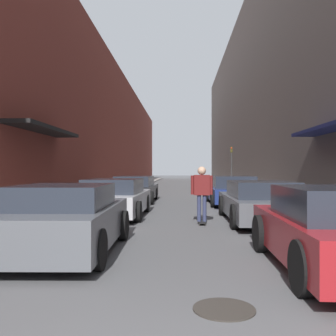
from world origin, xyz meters
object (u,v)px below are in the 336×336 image
at_px(parked_car_left_0, 66,219).
at_px(parked_car_left_1, 115,198).
at_px(parked_car_right_2, 232,191).
at_px(manhole_cover, 224,309).
at_px(traffic_light, 231,162).
at_px(parked_car_right_1, 260,202).
at_px(parked_car_right_0, 333,230).
at_px(parked_car_left_2, 135,189).
at_px(skateboarder, 202,189).

relative_size(parked_car_left_0, parked_car_left_1, 0.93).
relative_size(parked_car_right_2, manhole_cover, 6.50).
bearing_deg(traffic_light, parked_car_right_1, -94.96).
distance_m(parked_car_right_0, manhole_cover, 2.59).
height_order(parked_car_left_0, manhole_cover, parked_car_left_0).
distance_m(parked_car_left_0, parked_car_left_2, 10.97).
relative_size(parked_car_left_1, parked_car_right_2, 0.97).
distance_m(parked_car_left_0, skateboarder, 4.71).
relative_size(parked_car_left_2, parked_car_right_1, 1.01).
bearing_deg(parked_car_right_1, parked_car_left_2, 124.16).
height_order(parked_car_left_1, parked_car_right_1, parked_car_left_1).
bearing_deg(parked_car_right_1, parked_car_left_0, -136.70).
bearing_deg(parked_car_right_1, skateboarder, -165.20).
xyz_separation_m(parked_car_left_2, parked_car_right_2, (4.47, -1.20, 0.02)).
bearing_deg(parked_car_right_2, parked_car_left_2, 164.94).
bearing_deg(parked_car_left_0, skateboarder, 53.92).
xyz_separation_m(parked_car_left_1, parked_car_right_1, (4.54, -1.08, -0.01)).
bearing_deg(parked_car_left_1, manhole_cover, -71.74).
height_order(parked_car_left_2, parked_car_right_1, parked_car_left_2).
bearing_deg(traffic_light, parked_car_right_0, -93.81).
bearing_deg(parked_car_left_0, traffic_light, 74.73).
bearing_deg(parked_car_right_0, parked_car_right_2, 90.48).
bearing_deg(parked_car_right_0, parked_car_left_1, 125.31).
xyz_separation_m(parked_car_left_2, manhole_cover, (2.69, -13.73, -0.59)).
distance_m(parked_car_left_0, parked_car_left_1, 5.34).
xyz_separation_m(parked_car_left_1, parked_car_left_2, (-0.02, 5.63, -0.01)).
relative_size(parked_car_left_1, manhole_cover, 6.29).
relative_size(skateboarder, manhole_cover, 2.36).
relative_size(parked_car_left_2, parked_car_right_0, 1.19).
relative_size(parked_car_left_0, parked_car_left_2, 0.84).
bearing_deg(skateboarder, parked_car_left_0, -126.08).
distance_m(parked_car_left_1, parked_car_right_1, 4.67).
relative_size(parked_car_right_0, traffic_light, 1.27).
bearing_deg(skateboarder, parked_car_right_2, 74.40).
bearing_deg(parked_car_right_2, parked_car_right_0, -89.52).
bearing_deg(traffic_light, parked_car_left_1, -109.83).
relative_size(parked_car_left_2, traffic_light, 1.51).
bearing_deg(manhole_cover, skateboarder, 89.01).
distance_m(parked_car_left_2, parked_car_right_2, 4.63).
bearing_deg(manhole_cover, parked_car_left_0, 133.77).
distance_m(parked_car_left_1, traffic_light, 18.05).
relative_size(parked_car_left_0, parked_car_right_1, 0.86).
bearing_deg(parked_car_left_1, parked_car_right_0, -54.69).
height_order(parked_car_left_1, parked_car_right_2, parked_car_right_2).
bearing_deg(parked_car_left_0, parked_car_right_0, -13.44).
bearing_deg(parked_car_left_2, skateboarder, -68.65).
bearing_deg(parked_car_right_1, traffic_light, 85.04).
xyz_separation_m(parked_car_right_1, manhole_cover, (-1.86, -7.02, -0.59)).
height_order(parked_car_left_1, skateboarder, skateboarder).
xyz_separation_m(parked_car_left_2, parked_car_right_0, (4.56, -12.05, 0.03)).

